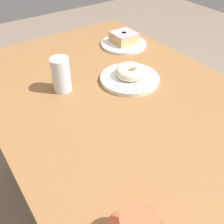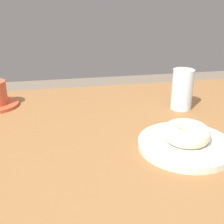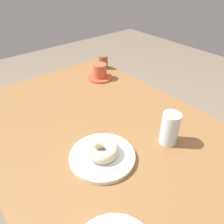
# 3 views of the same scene
# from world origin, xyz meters

# --- Properties ---
(table) EXTENTS (1.24, 0.80, 0.73)m
(table) POSITION_xyz_m (0.00, 0.00, 0.65)
(table) COLOR brown
(table) RESTS_ON ground_plane
(plate_sugar_ring) EXTENTS (0.21, 0.21, 0.02)m
(plate_sugar_ring) POSITION_xyz_m (-0.08, 0.09, 0.74)
(plate_sugar_ring) COLOR silver
(plate_sugar_ring) RESTS_ON table
(napkin_sugar_ring) EXTENTS (0.16, 0.16, 0.00)m
(napkin_sugar_ring) POSITION_xyz_m (-0.08, 0.09, 0.75)
(napkin_sugar_ring) COLOR white
(napkin_sugar_ring) RESTS_ON plate_sugar_ring
(donut_sugar_ring) EXTENTS (0.11, 0.11, 0.04)m
(donut_sugar_ring) POSITION_xyz_m (-0.08, 0.09, 0.77)
(donut_sugar_ring) COLOR beige
(donut_sugar_ring) RESTS_ON napkin_sugar_ring
(water_glass) EXTENTS (0.06, 0.06, 0.12)m
(water_glass) POSITION_xyz_m (-0.16, -0.14, 0.79)
(water_glass) COLOR silver
(water_glass) RESTS_ON table
(coffee_cup) EXTENTS (0.13, 0.13, 0.08)m
(coffee_cup) POSITION_xyz_m (0.38, -0.25, 0.76)
(coffee_cup) COLOR #C1482A
(coffee_cup) RESTS_ON table
(sugar_jar) EXTENTS (0.05, 0.05, 0.07)m
(sugar_jar) POSITION_xyz_m (0.48, -0.35, 0.77)
(sugar_jar) COLOR brown
(sugar_jar) RESTS_ON table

